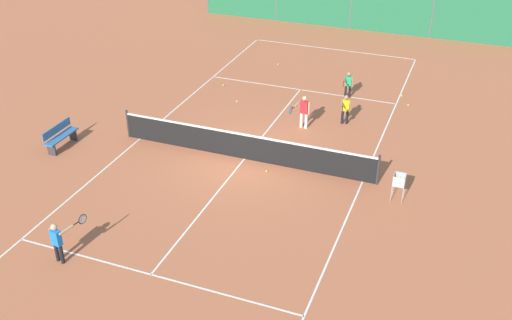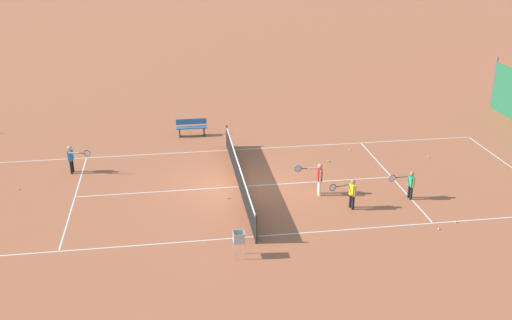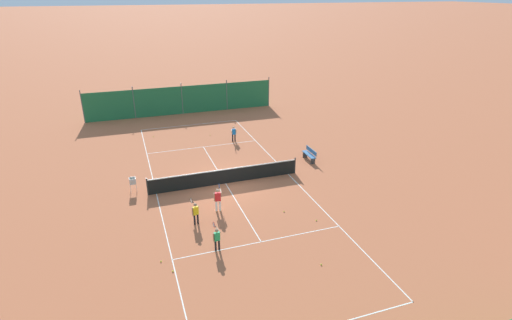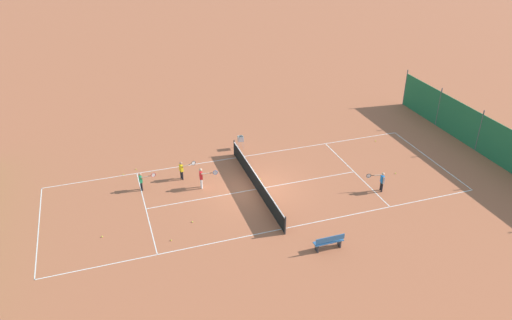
{
  "view_description": "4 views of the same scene",
  "coord_description": "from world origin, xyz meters",
  "px_view_note": "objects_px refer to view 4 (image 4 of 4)",
  "views": [
    {
      "loc": [
        6.76,
        -16.45,
        10.2
      ],
      "look_at": [
        1.17,
        -1.95,
        1.24
      ],
      "focal_mm": 42.0,
      "sensor_mm": 36.0,
      "label": 1
    },
    {
      "loc": [
        21.68,
        -2.61,
        10.04
      ],
      "look_at": [
        -0.22,
        0.72,
        1.02
      ],
      "focal_mm": 42.0,
      "sensor_mm": 36.0,
      "label": 2
    },
    {
      "loc": [
        5.26,
        21.0,
        10.82
      ],
      "look_at": [
        -1.9,
        0.12,
        1.33
      ],
      "focal_mm": 28.0,
      "sensor_mm": 36.0,
      "label": 3
    },
    {
      "loc": [
        -23.45,
        7.91,
        15.42
      ],
      "look_at": [
        1.65,
        -0.53,
        1.0
      ],
      "focal_mm": 35.0,
      "sensor_mm": 36.0,
      "label": 4
    }
  ],
  "objects_px": {
    "player_far_baseline": "(142,180)",
    "tennis_ball_service_box": "(260,179)",
    "tennis_ball_by_net_right": "(171,240)",
    "ball_hopper": "(241,140)",
    "tennis_ball_by_net_left": "(102,237)",
    "tennis_net": "(256,182)",
    "player_near_baseline": "(182,169)",
    "tennis_ball_alley_left": "(375,141)",
    "tennis_ball_alley_right": "(123,174)",
    "courtside_bench": "(329,242)",
    "player_far_service": "(202,177)",
    "tennis_ball_near_corner": "(136,169)",
    "tennis_ball_far_corner": "(396,173)",
    "player_near_service": "(381,180)",
    "tennis_ball_mid_court": "(192,222)"
  },
  "relations": [
    {
      "from": "tennis_ball_by_net_right",
      "to": "player_far_baseline",
      "type": "bearing_deg",
      "value": 7.61
    },
    {
      "from": "tennis_ball_far_corner",
      "to": "tennis_ball_mid_court",
      "type": "relative_size",
      "value": 1.0
    },
    {
      "from": "player_far_baseline",
      "to": "player_near_baseline",
      "type": "distance_m",
      "value": 2.5
    },
    {
      "from": "player_near_baseline",
      "to": "tennis_ball_mid_court",
      "type": "height_order",
      "value": "player_near_baseline"
    },
    {
      "from": "player_near_baseline",
      "to": "tennis_ball_far_corner",
      "type": "distance_m",
      "value": 13.06
    },
    {
      "from": "tennis_ball_by_net_left",
      "to": "ball_hopper",
      "type": "xyz_separation_m",
      "value": [
        7.14,
        -9.49,
        0.63
      ]
    },
    {
      "from": "tennis_net",
      "to": "player_near_baseline",
      "type": "xyz_separation_m",
      "value": [
        2.55,
        3.84,
        0.18
      ]
    },
    {
      "from": "ball_hopper",
      "to": "courtside_bench",
      "type": "height_order",
      "value": "ball_hopper"
    },
    {
      "from": "player_near_service",
      "to": "tennis_ball_by_net_right",
      "type": "height_order",
      "value": "player_near_service"
    },
    {
      "from": "player_far_baseline",
      "to": "tennis_ball_mid_court",
      "type": "height_order",
      "value": "player_far_baseline"
    },
    {
      "from": "tennis_ball_by_net_right",
      "to": "ball_hopper",
      "type": "height_order",
      "value": "ball_hopper"
    },
    {
      "from": "tennis_net",
      "to": "tennis_ball_near_corner",
      "type": "distance_m",
      "value": 7.88
    },
    {
      "from": "player_far_baseline",
      "to": "courtside_bench",
      "type": "height_order",
      "value": "player_far_baseline"
    },
    {
      "from": "player_near_baseline",
      "to": "ball_hopper",
      "type": "distance_m",
      "value": 5.27
    },
    {
      "from": "tennis_ball_alley_left",
      "to": "tennis_ball_by_net_left",
      "type": "xyz_separation_m",
      "value": [
        -5.15,
        18.67,
        0.0
      ]
    },
    {
      "from": "player_near_service",
      "to": "tennis_ball_near_corner",
      "type": "bearing_deg",
      "value": 61.85
    },
    {
      "from": "tennis_ball_by_net_right",
      "to": "tennis_ball_by_net_left",
      "type": "distance_m",
      "value": 3.54
    },
    {
      "from": "tennis_net",
      "to": "tennis_ball_alley_left",
      "type": "bearing_deg",
      "value": -71.46
    },
    {
      "from": "tennis_ball_alley_left",
      "to": "player_far_service",
      "type": "bearing_deg",
      "value": 99.44
    },
    {
      "from": "player_far_service",
      "to": "player_near_service",
      "type": "xyz_separation_m",
      "value": [
        -3.63,
        -9.7,
        -0.04
      ]
    },
    {
      "from": "tennis_ball_near_corner",
      "to": "tennis_ball_by_net_left",
      "type": "xyz_separation_m",
      "value": [
        -6.43,
        2.43,
        0.0
      ]
    },
    {
      "from": "tennis_ball_mid_court",
      "to": "tennis_ball_far_corner",
      "type": "bearing_deg",
      "value": -85.54
    },
    {
      "from": "tennis_ball_by_net_left",
      "to": "ball_hopper",
      "type": "bearing_deg",
      "value": -53.03
    },
    {
      "from": "player_far_service",
      "to": "tennis_ball_far_corner",
      "type": "xyz_separation_m",
      "value": [
        -2.21,
        -11.65,
        -0.72
      ]
    },
    {
      "from": "tennis_ball_alley_left",
      "to": "tennis_ball_service_box",
      "type": "bearing_deg",
      "value": 103.81
    },
    {
      "from": "player_far_service",
      "to": "tennis_ball_near_corner",
      "type": "height_order",
      "value": "player_far_service"
    },
    {
      "from": "tennis_ball_by_net_right",
      "to": "tennis_ball_by_net_left",
      "type": "xyz_separation_m",
      "value": [
        1.41,
        3.24,
        0.0
      ]
    },
    {
      "from": "player_far_baseline",
      "to": "tennis_ball_by_net_left",
      "type": "bearing_deg",
      "value": 147.08
    },
    {
      "from": "player_far_baseline",
      "to": "ball_hopper",
      "type": "bearing_deg",
      "value": -65.1
    },
    {
      "from": "player_near_baseline",
      "to": "courtside_bench",
      "type": "bearing_deg",
      "value": -148.77
    },
    {
      "from": "player_far_service",
      "to": "ball_hopper",
      "type": "height_order",
      "value": "player_far_service"
    },
    {
      "from": "player_near_baseline",
      "to": "tennis_net",
      "type": "bearing_deg",
      "value": -123.58
    },
    {
      "from": "tennis_ball_mid_court",
      "to": "ball_hopper",
      "type": "xyz_separation_m",
      "value": [
        7.34,
        -4.91,
        0.63
      ]
    },
    {
      "from": "tennis_ball_by_net_right",
      "to": "tennis_ball_service_box",
      "type": "height_order",
      "value": "same"
    },
    {
      "from": "tennis_ball_alley_right",
      "to": "courtside_bench",
      "type": "height_order",
      "value": "courtside_bench"
    },
    {
      "from": "player_near_baseline",
      "to": "tennis_ball_by_net_left",
      "type": "height_order",
      "value": "player_near_baseline"
    },
    {
      "from": "tennis_ball_near_corner",
      "to": "tennis_ball_far_corner",
      "type": "xyz_separation_m",
      "value": [
        -5.61,
        -15.1,
        0.0
      ]
    },
    {
      "from": "player_near_service",
      "to": "tennis_ball_service_box",
      "type": "height_order",
      "value": "player_near_service"
    },
    {
      "from": "tennis_ball_alley_left",
      "to": "tennis_ball_near_corner",
      "type": "bearing_deg",
      "value": 85.51
    },
    {
      "from": "player_far_baseline",
      "to": "tennis_ball_service_box",
      "type": "distance_m",
      "value": 6.96
    },
    {
      "from": "player_near_baseline",
      "to": "tennis_ball_far_corner",
      "type": "bearing_deg",
      "value": -105.95
    },
    {
      "from": "tennis_net",
      "to": "tennis_ball_alley_left",
      "type": "xyz_separation_m",
      "value": [
        3.3,
        -9.84,
        -0.47
      ]
    },
    {
      "from": "tennis_ball_alley_left",
      "to": "tennis_ball_alley_right",
      "type": "xyz_separation_m",
      "value": [
        0.88,
        17.06,
        0.0
      ]
    },
    {
      "from": "player_far_baseline",
      "to": "courtside_bench",
      "type": "bearing_deg",
      "value": -136.98
    },
    {
      "from": "player_far_service",
      "to": "tennis_ball_by_net_left",
      "type": "relative_size",
      "value": 19.57
    },
    {
      "from": "tennis_ball_alley_left",
      "to": "tennis_ball_alley_right",
      "type": "distance_m",
      "value": 17.08
    },
    {
      "from": "player_far_baseline",
      "to": "player_near_service",
      "type": "xyz_separation_m",
      "value": [
        -4.52,
        -13.04,
        0.05
      ]
    },
    {
      "from": "player_far_baseline",
      "to": "tennis_ball_alley_right",
      "type": "bearing_deg",
      "value": 23.55
    },
    {
      "from": "tennis_ball_by_net_right",
      "to": "player_near_baseline",
      "type": "bearing_deg",
      "value": -16.74
    },
    {
      "from": "tennis_ball_near_corner",
      "to": "player_far_baseline",
      "type": "bearing_deg",
      "value": -177.59
    }
  ]
}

